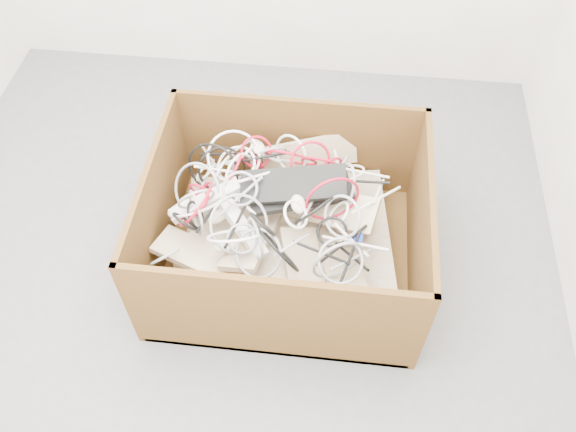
# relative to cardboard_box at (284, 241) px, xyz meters

# --- Properties ---
(ground) EXTENTS (3.00, 3.00, 0.00)m
(ground) POSITION_rel_cardboard_box_xyz_m (-0.26, -0.11, -0.15)
(ground) COLOR #525254
(ground) RESTS_ON ground
(room_shell) EXTENTS (3.04, 3.04, 2.50)m
(room_shell) POSITION_rel_cardboard_box_xyz_m (-0.26, -0.11, 1.10)
(room_shell) COLOR silver
(room_shell) RESTS_ON ground
(cardboard_box) EXTENTS (1.14, 0.95, 0.56)m
(cardboard_box) POSITION_rel_cardboard_box_xyz_m (0.00, 0.00, 0.00)
(cardboard_box) COLOR #3A230E
(cardboard_box) RESTS_ON ground
(keyboard_pile) EXTENTS (0.94, 0.96, 0.34)m
(keyboard_pile) POSITION_rel_cardboard_box_xyz_m (0.03, 0.01, 0.14)
(keyboard_pile) COLOR beige
(keyboard_pile) RESTS_ON cardboard_box
(mice_scatter) EXTENTS (0.62, 0.58, 0.15)m
(mice_scatter) POSITION_rel_cardboard_box_xyz_m (-0.07, 0.04, 0.22)
(mice_scatter) COLOR beige
(mice_scatter) RESTS_ON keyboard_pile
(power_strip_left) EXTENTS (0.30, 0.20, 0.13)m
(power_strip_left) POSITION_rel_cardboard_box_xyz_m (-0.33, 0.02, 0.20)
(power_strip_left) COLOR silver
(power_strip_left) RESTS_ON keyboard_pile
(power_strip_right) EXTENTS (0.23, 0.25, 0.10)m
(power_strip_right) POSITION_rel_cardboard_box_xyz_m (-0.15, -0.10, 0.19)
(power_strip_right) COLOR silver
(power_strip_right) RESTS_ON keyboard_pile
(vga_plug) EXTENTS (0.05, 0.05, 0.03)m
(vga_plug) POSITION_rel_cardboard_box_xyz_m (0.31, -0.09, 0.19)
(vga_plug) COLOR #0C2BC1
(vga_plug) RESTS_ON keyboard_pile
(cable_tangle) EXTENTS (1.02, 0.78, 0.39)m
(cable_tangle) POSITION_rel_cardboard_box_xyz_m (-0.10, 0.04, 0.25)
(cable_tangle) COLOR silver
(cable_tangle) RESTS_ON keyboard_pile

